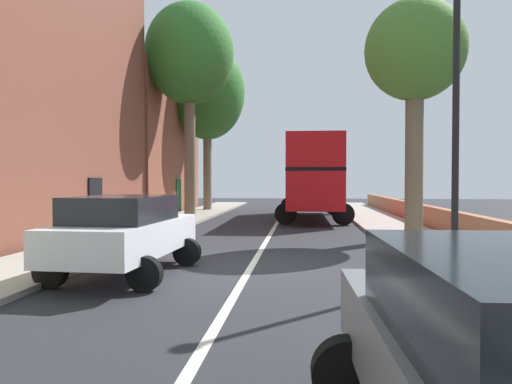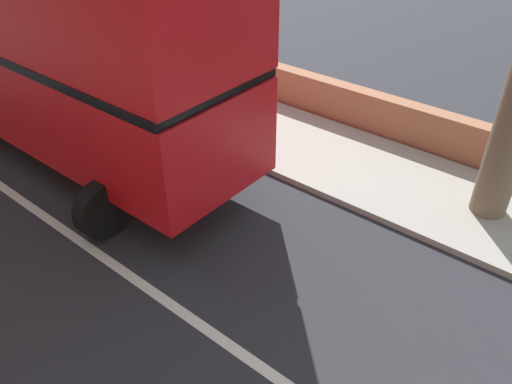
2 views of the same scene
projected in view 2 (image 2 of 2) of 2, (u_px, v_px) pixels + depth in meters
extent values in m
cube|color=red|center=(42.00, 75.00, 10.27)|extent=(2.56, 10.07, 1.70)
cube|color=black|center=(30.00, 29.00, 9.73)|extent=(2.58, 9.97, 0.16)
cylinder|color=black|center=(23.00, 67.00, 13.45)|extent=(1.00, 0.31, 1.00)
cylinder|color=black|center=(104.00, 209.00, 8.29)|extent=(1.00, 0.31, 1.00)
cylinder|color=black|center=(211.00, 148.00, 9.92)|extent=(1.00, 0.31, 1.00)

